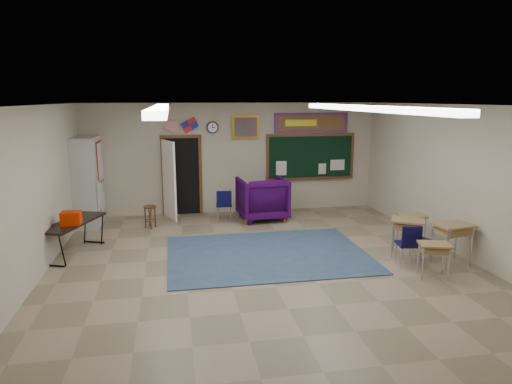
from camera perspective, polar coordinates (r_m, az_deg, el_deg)
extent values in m
plane|color=gray|center=(8.59, 1.24, -9.64)|extent=(9.00, 9.00, 0.00)
cube|color=#B6AE93|center=(12.55, -2.89, 4.22)|extent=(8.00, 0.04, 3.00)
cube|color=#B6AE93|center=(4.05, 14.62, -12.28)|extent=(8.00, 0.04, 3.00)
cube|color=#B6AE93|center=(8.35, -26.70, -0.79)|extent=(0.04, 9.00, 3.00)
cube|color=#B6AE93|center=(9.78, 24.89, 1.04)|extent=(0.04, 9.00, 3.00)
cube|color=silver|center=(8.01, 1.34, 10.80)|extent=(8.00, 9.00, 0.04)
cube|color=#344A63|center=(9.36, 1.46, -7.75)|extent=(4.00, 3.00, 0.02)
cube|color=black|center=(12.50, -9.24, 1.97)|extent=(0.95, 0.04, 2.10)
cube|color=white|center=(12.07, -10.83, 1.47)|extent=(0.35, 0.86, 2.05)
cube|color=#593419|center=(12.99, 6.82, 4.41)|extent=(2.55, 0.05, 1.30)
cube|color=black|center=(12.98, 6.84, 4.40)|extent=(2.40, 0.03, 1.15)
cube|color=#593419|center=(13.02, 6.83, 1.75)|extent=(2.40, 0.12, 0.04)
cube|color=red|center=(12.91, 6.92, 8.59)|extent=(2.10, 0.04, 0.55)
cube|color=brown|center=(12.90, 6.94, 8.59)|extent=(1.90, 0.03, 0.40)
cube|color=#A1721F|center=(12.49, -1.31, 8.12)|extent=(0.75, 0.05, 0.65)
cube|color=#A51466|center=(12.47, -1.29, 8.11)|extent=(0.62, 0.03, 0.52)
cylinder|color=black|center=(12.38, -5.46, 8.03)|extent=(0.32, 0.05, 0.32)
cylinder|color=white|center=(12.36, -5.46, 8.03)|extent=(0.26, 0.02, 0.26)
cube|color=#A8A8A4|center=(12.04, -20.27, 1.27)|extent=(0.55, 1.25, 2.20)
imported|color=#260536|center=(11.91, 0.77, -0.80)|extent=(1.27, 1.30, 1.11)
cube|color=olive|center=(9.56, 18.48, -3.41)|extent=(0.78, 0.73, 0.04)
cube|color=brown|center=(9.58, 18.44, -4.02)|extent=(0.67, 0.62, 0.13)
cube|color=olive|center=(10.37, 18.94, -2.83)|extent=(0.56, 0.43, 0.04)
cube|color=brown|center=(10.39, 18.91, -3.32)|extent=(0.49, 0.36, 0.11)
cube|color=olive|center=(8.59, 21.43, -6.12)|extent=(0.61, 0.52, 0.04)
cube|color=brown|center=(8.62, 21.38, -6.68)|extent=(0.53, 0.44, 0.11)
cube|color=olive|center=(9.37, 23.48, -3.82)|extent=(0.73, 0.59, 0.04)
cube|color=brown|center=(9.39, 23.43, -4.47)|extent=(0.63, 0.50, 0.13)
cube|color=black|center=(9.91, -21.88, -3.55)|extent=(1.10, 1.75, 0.05)
cube|color=red|center=(9.65, -22.10, -3.03)|extent=(0.37, 0.28, 0.26)
cylinder|color=#472A15|center=(11.40, -13.14, -1.82)|extent=(0.31, 0.31, 0.04)
torus|color=#472A15|center=(11.48, -13.06, -3.49)|extent=(0.25, 0.25, 0.02)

